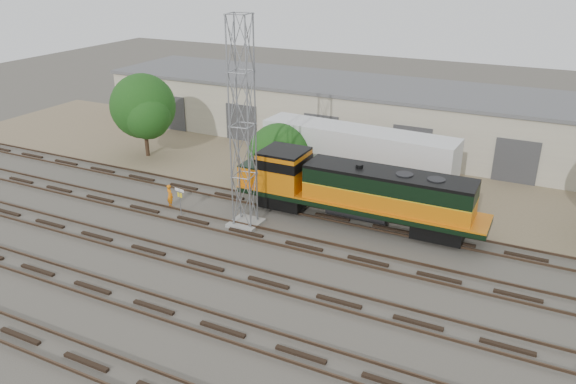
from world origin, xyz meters
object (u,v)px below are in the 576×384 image
at_px(signal_tower, 243,129).
at_px(worker, 170,196).
at_px(semi_trailer, 362,151).
at_px(locomotive, 354,190).

bearing_deg(signal_tower, worker, 178.90).
height_order(signal_tower, worker, signal_tower).
relative_size(worker, semi_trailer, 0.11).
distance_m(locomotive, worker, 12.64).
bearing_deg(worker, locomotive, -140.82).
xyz_separation_m(worker, semi_trailer, (10.54, 9.18, 1.99)).
relative_size(signal_tower, worker, 7.98).
distance_m(worker, semi_trailer, 14.12).
distance_m(locomotive, semi_trailer, 6.16).
bearing_deg(semi_trailer, signal_tower, -112.30).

